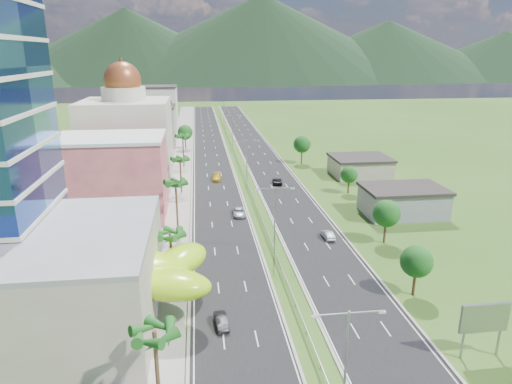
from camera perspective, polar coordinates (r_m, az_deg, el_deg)
name	(u,v)px	position (r m, az deg, el deg)	size (l,w,h in m)	color
ground	(286,284)	(64.20, 3.80, -11.39)	(500.00, 500.00, 0.00)	#2D5119
road_left	(211,151)	(148.58, -5.71, 5.06)	(11.00, 260.00, 0.04)	black
road_right	(256,150)	(149.71, 0.06, 5.24)	(11.00, 260.00, 0.04)	black
sidewalk_left	(181,152)	(148.63, -9.38, 4.94)	(7.00, 260.00, 0.12)	gray
median_guardrail	(239,162)	(131.30, -2.18, 3.82)	(0.10, 216.06, 0.76)	gray
streetlight_median_a	(346,357)	(40.15, 11.21, -19.58)	(6.04, 0.25, 11.00)	gray
streetlight_median_b	(275,214)	(70.45, 2.36, -2.71)	(6.04, 0.25, 11.00)	gray
streetlight_median_c	(247,157)	(108.60, -1.16, 4.36)	(6.04, 0.25, 11.00)	gray
streetlight_median_d	(232,128)	(152.65, -3.00, 8.01)	(6.04, 0.25, 11.00)	gray
streetlight_median_e	(224,111)	(197.13, -4.03, 10.02)	(6.04, 0.25, 11.00)	gray
mall_podium	(20,283)	(59.06, -27.45, -10.08)	(30.00, 24.00, 11.00)	gray
lime_canopy	(131,273)	(57.99, -15.37, -9.73)	(18.00, 15.00, 7.40)	#9EDC15
pink_shophouse	(112,178)	(91.87, -17.54, 1.70)	(20.00, 15.00, 15.00)	#B64B5E
domed_building	(127,137)	(113.25, -15.78, 6.62)	(20.00, 20.00, 28.70)	beige
midrise_grey	(144,133)	(138.12, -13.84, 7.12)	(16.00, 15.00, 16.00)	gray
midrise_beige	(151,127)	(159.96, -12.98, 7.92)	(16.00, 15.00, 13.00)	gray
midrise_white	(156,111)	(182.33, -12.38, 9.82)	(16.00, 15.00, 18.00)	silver
billboard	(484,319)	(53.63, 26.64, -14.06)	(5.20, 0.35, 6.20)	gray
shed_near	(403,202)	(93.74, 17.87, -1.23)	(15.00, 10.00, 5.00)	gray
shed_far	(360,167)	(121.19, 12.86, 3.05)	(14.00, 12.00, 4.40)	gray
palm_tree_a	(155,336)	(40.43, -12.57, -17.18)	(3.60, 3.60, 9.10)	#47301C
palm_tree_b	(170,236)	(62.10, -10.68, -5.47)	(3.60, 3.60, 8.10)	#47301C
palm_tree_c	(176,185)	(80.54, -10.01, 0.89)	(3.60, 3.60, 9.60)	#47301C
palm_tree_d	(180,161)	(103.04, -9.48, 3.89)	(3.60, 3.60, 8.60)	#47301C
palm_tree_e	(183,138)	(127.39, -9.15, 6.74)	(3.60, 3.60, 9.40)	#47301C
leafy_tree_lfar	(185,132)	(152.48, -8.86, 7.38)	(4.90, 4.90, 8.05)	#47301C
leafy_tree_ra	(417,262)	(62.79, 19.43, -8.21)	(4.20, 4.20, 6.90)	#47301C
leafy_tree_rb	(386,214)	(78.08, 15.99, -2.60)	(4.55, 4.55, 7.47)	#47301C
leafy_tree_rc	(349,175)	(104.34, 11.57, 2.14)	(3.85, 3.85, 6.33)	#47301C
leafy_tree_rd	(302,144)	(131.14, 5.77, 5.95)	(4.90, 4.90, 8.05)	#47301C
mountain_ridge	(262,82)	(511.29, 0.74, 13.55)	(860.00, 140.00, 90.00)	black
car_dark_left	(221,321)	(55.08, -4.36, -15.80)	(1.35, 3.88, 1.28)	black
car_silver_mid_left	(239,212)	(89.18, -2.15, -2.51)	(2.32, 5.02, 1.40)	#AFB3B7
car_yellow_far_left	(217,177)	(114.31, -4.93, 1.87)	(2.12, 5.21, 1.51)	gold
car_silver_right	(328,235)	(79.27, 8.95, -5.29)	(1.40, 4.03, 1.33)	#A4A8AC
car_dark_far_right	(277,181)	(110.80, 2.67, 1.38)	(2.22, 4.81, 1.34)	black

